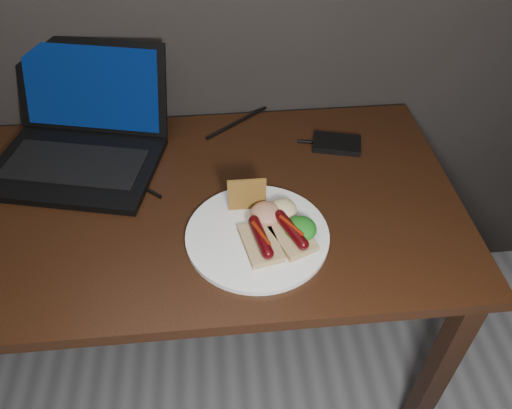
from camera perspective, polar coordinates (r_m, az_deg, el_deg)
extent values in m
cube|color=black|center=(1.20, -10.67, -0.24)|extent=(1.40, 0.70, 0.03)
cube|color=black|center=(1.42, 19.72, -18.06)|extent=(0.05, 0.05, 0.72)
cube|color=black|center=(1.74, 13.16, -0.80)|extent=(0.05, 0.05, 0.72)
cube|color=black|center=(1.33, -19.95, 4.05)|extent=(0.45, 0.36, 0.02)
cube|color=black|center=(1.32, -20.06, 4.40)|extent=(0.37, 0.23, 0.00)
cube|color=black|center=(1.39, -18.32, 12.70)|extent=(0.41, 0.18, 0.23)
cube|color=#061F43|center=(1.39, -18.32, 12.70)|extent=(0.37, 0.16, 0.20)
cube|color=black|center=(1.34, 9.21, 6.87)|extent=(0.14, 0.11, 0.02)
cylinder|color=black|center=(1.25, -13.79, 2.50)|extent=(0.14, 0.13, 0.01)
cylinder|color=black|center=(1.41, -2.16, 9.35)|extent=(0.18, 0.14, 0.01)
cylinder|color=black|center=(1.35, 7.76, 6.96)|extent=(0.14, 0.04, 0.01)
cylinder|color=white|center=(1.08, 0.15, -3.53)|extent=(0.39, 0.39, 0.01)
cube|color=tan|center=(1.05, 0.54, -4.47)|extent=(0.09, 0.13, 0.02)
cylinder|color=#4D050A|center=(1.03, 0.55, -3.72)|extent=(0.04, 0.10, 0.02)
sphere|color=#4D050A|center=(1.00, 1.37, -5.63)|extent=(0.03, 0.02, 0.02)
sphere|color=#4D050A|center=(1.07, -0.23, -1.91)|extent=(0.03, 0.02, 0.02)
cylinder|color=maroon|center=(1.02, 0.55, -3.25)|extent=(0.03, 0.07, 0.01)
cube|color=tan|center=(1.07, 3.98, -3.63)|extent=(0.11, 0.13, 0.02)
cylinder|color=#4D050A|center=(1.05, 4.04, -2.87)|extent=(0.06, 0.10, 0.02)
sphere|color=#4D050A|center=(1.02, 5.41, -4.58)|extent=(0.03, 0.02, 0.02)
sphere|color=#4D050A|center=(1.08, 2.74, -1.25)|extent=(0.03, 0.02, 0.02)
cylinder|color=maroon|center=(1.04, 4.07, -2.40)|extent=(0.05, 0.06, 0.01)
cube|color=#A4722C|center=(1.10, -1.04, 1.15)|extent=(0.09, 0.01, 0.08)
ellipsoid|color=#155F13|center=(1.07, 5.10, -2.78)|extent=(0.07, 0.07, 0.04)
ellipsoid|color=maroon|center=(1.09, 1.20, -1.06)|extent=(0.07, 0.07, 0.04)
ellipsoid|color=beige|center=(1.11, 3.05, -0.58)|extent=(0.06, 0.06, 0.04)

